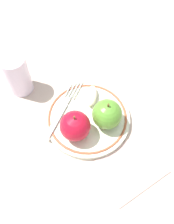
{
  "coord_description": "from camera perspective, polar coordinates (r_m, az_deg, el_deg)",
  "views": [
    {
      "loc": [
        -0.23,
        0.16,
        0.56
      ],
      "look_at": [
        0.0,
        -0.01,
        0.04
      ],
      "focal_mm": 40.0,
      "sensor_mm": 36.0,
      "label": 1
    }
  ],
  "objects": [
    {
      "name": "drinking_glass",
      "position": [
        0.66,
        -15.66,
        8.25
      ],
      "size": [
        0.06,
        0.06,
        0.12
      ],
      "primitive_type": "cylinder",
      "color": "white",
      "rests_on": "ground_plane"
    },
    {
      "name": "ground_plane",
      "position": [
        0.63,
        -0.84,
        -2.41
      ],
      "size": [
        2.0,
        2.0,
        0.0
      ],
      "primitive_type": "plane",
      "color": "#BAA595"
    },
    {
      "name": "napkin_folded",
      "position": [
        0.59,
        9.71,
        -12.47
      ],
      "size": [
        0.12,
        0.15,
        0.01
      ],
      "primitive_type": "cube",
      "rotation": [
        0.0,
        0.0,
        -0.06
      ],
      "color": "#BD9A91",
      "rests_on": "ground_plane"
    },
    {
      "name": "apple_red_whole",
      "position": [
        0.56,
        -2.73,
        -3.2
      ],
      "size": [
        0.07,
        0.07,
        0.08
      ],
      "color": "#B81025",
      "rests_on": "plate"
    },
    {
      "name": "apple_second_whole",
      "position": [
        0.58,
        4.61,
        -0.5
      ],
      "size": [
        0.07,
        0.07,
        0.08
      ],
      "color": "#54932D",
      "rests_on": "plate"
    },
    {
      "name": "fork",
      "position": [
        0.63,
        -5.53,
        0.8
      ],
      "size": [
        0.11,
        0.17,
        0.0
      ],
      "rotation": [
        0.0,
        0.0,
        5.23
      ],
      "color": "silver",
      "rests_on": "plate"
    },
    {
      "name": "apple_slice_front",
      "position": [
        0.63,
        1.06,
        3.76
      ],
      "size": [
        0.06,
        0.06,
        0.02
      ],
      "primitive_type": "ellipsoid",
      "rotation": [
        0.0,
        0.0,
        2.39
      ],
      "color": "#F1E3BF",
      "rests_on": "plate"
    },
    {
      "name": "plate",
      "position": [
        0.62,
        0.0,
        -1.29
      ],
      "size": [
        0.21,
        0.21,
        0.02
      ],
      "color": "silver",
      "rests_on": "ground_plane"
    }
  ]
}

